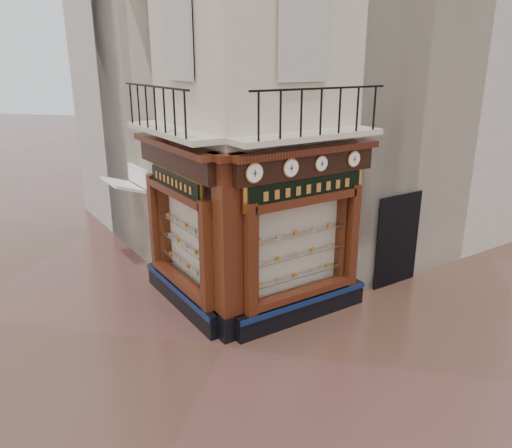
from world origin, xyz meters
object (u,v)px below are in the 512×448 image
(clock_a, at_px, (254,173))
(signboard_right, at_px, (307,188))
(clock_c, at_px, (321,164))
(awning, at_px, (130,266))
(corner_pilaster, at_px, (228,252))
(clock_d, at_px, (354,159))
(signboard_left, at_px, (175,182))
(clock_b, at_px, (291,168))

(clock_a, relative_size, signboard_right, 0.18)
(clock_c, distance_m, awning, 6.91)
(corner_pilaster, relative_size, signboard_right, 1.76)
(clock_d, relative_size, signboard_left, 0.19)
(clock_c, relative_size, awning, 0.24)
(clock_b, bearing_deg, clock_c, 0.00)
(signboard_right, bearing_deg, clock_b, -167.87)
(signboard_left, distance_m, signboard_right, 2.92)
(signboard_left, height_order, signboard_right, signboard_right)
(corner_pilaster, relative_size, clock_a, 9.90)
(clock_c, bearing_deg, signboard_left, 137.08)
(corner_pilaster, distance_m, clock_d, 3.41)
(awning, xyz_separation_m, signboard_right, (5.28, -2.09, 3.10))
(clock_c, bearing_deg, clock_a, -180.00)
(signboard_left, bearing_deg, corner_pilaster, -169.75)
(clock_b, xyz_separation_m, clock_d, (1.21, 1.21, 0.00))
(clock_b, bearing_deg, clock_d, 0.00)
(corner_pilaster, xyz_separation_m, signboard_left, (-1.46, 1.01, 1.15))
(corner_pilaster, distance_m, clock_a, 1.77)
(clock_a, distance_m, clock_d, 2.58)
(awning, bearing_deg, clock_d, -147.10)
(signboard_left, bearing_deg, signboard_right, -135.00)
(clock_a, bearing_deg, clock_c, 0.00)
(corner_pilaster, distance_m, signboard_left, 2.12)
(clock_a, distance_m, signboard_right, 1.48)
(clock_a, bearing_deg, signboard_left, 107.43)
(awning, height_order, signboard_left, signboard_left)
(corner_pilaster, height_order, signboard_left, corner_pilaster)
(corner_pilaster, bearing_deg, clock_b, -19.07)
(clock_b, height_order, signboard_right, clock_b)
(clock_c, bearing_deg, corner_pilaster, 168.09)
(clock_c, bearing_deg, awning, 115.38)
(clock_b, distance_m, signboard_left, 2.72)
(clock_c, height_order, awning, clock_c)
(awning, bearing_deg, clock_c, -154.62)
(clock_a, xyz_separation_m, clock_c, (1.17, 1.17, -0.00))
(corner_pilaster, distance_m, awning, 5.29)
(clock_d, xyz_separation_m, signboard_right, (-0.92, -0.76, -0.52))
(clock_a, xyz_separation_m, clock_d, (1.82, 1.82, 0.00))
(awning, bearing_deg, clock_a, -170.74)
(clock_a, height_order, signboard_left, clock_a)
(signboard_right, bearing_deg, clock_d, -5.30)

